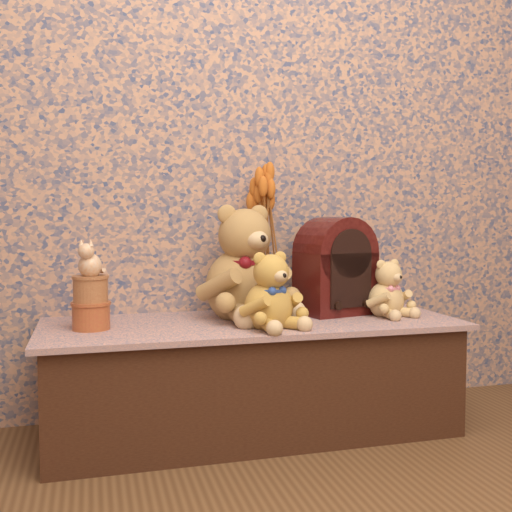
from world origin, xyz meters
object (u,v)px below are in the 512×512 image
at_px(cat_figurine, 90,258).
at_px(cathedral_radio, 335,265).
at_px(ceramic_vase, 264,285).
at_px(biscuit_tin_lower, 91,316).
at_px(teddy_large, 242,257).
at_px(teddy_small, 386,286).
at_px(teddy_medium, 269,287).

bearing_deg(cat_figurine, cathedral_radio, 28.50).
distance_m(ceramic_vase, biscuit_tin_lower, 0.68).
height_order(teddy_large, ceramic_vase, teddy_large).
bearing_deg(biscuit_tin_lower, teddy_small, -0.73).
height_order(teddy_medium, biscuit_tin_lower, teddy_medium).
xyz_separation_m(ceramic_vase, cat_figurine, (-0.66, -0.18, 0.13)).
height_order(biscuit_tin_lower, cat_figurine, cat_figurine).
xyz_separation_m(teddy_medium, cat_figurine, (-0.59, 0.13, 0.10)).
distance_m(teddy_small, ceramic_vase, 0.47).
bearing_deg(teddy_medium, biscuit_tin_lower, 146.98).
xyz_separation_m(teddy_small, cat_figurine, (-1.09, 0.01, 0.13)).
bearing_deg(teddy_medium, cat_figurine, 146.98).
bearing_deg(ceramic_vase, biscuit_tin_lower, -164.82).
height_order(ceramic_vase, biscuit_tin_lower, ceramic_vase).
relative_size(teddy_small, ceramic_vase, 1.05).
height_order(cathedral_radio, cat_figurine, cathedral_radio).
xyz_separation_m(teddy_medium, cathedral_radio, (0.34, 0.22, 0.05)).
bearing_deg(teddy_large, cat_figurine, 170.70).
relative_size(cathedral_radio, cat_figurine, 2.98).
distance_m(teddy_large, teddy_medium, 0.24).
distance_m(teddy_medium, cat_figurine, 0.61).
bearing_deg(teddy_large, teddy_medium, -99.26).
bearing_deg(cathedral_radio, ceramic_vase, 148.97).
bearing_deg(cat_figurine, ceramic_vase, 37.95).
bearing_deg(teddy_large, cathedral_radio, -19.64).
relative_size(ceramic_vase, biscuit_tin_lower, 1.79).
xyz_separation_m(teddy_medium, teddy_small, (0.50, 0.11, -0.02)).
distance_m(cathedral_radio, ceramic_vase, 0.29).
relative_size(biscuit_tin_lower, cat_figurine, 0.98).
distance_m(teddy_medium, biscuit_tin_lower, 0.61).
bearing_deg(cat_figurine, teddy_medium, 10.41).
bearing_deg(ceramic_vase, cathedral_radio, -17.80).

